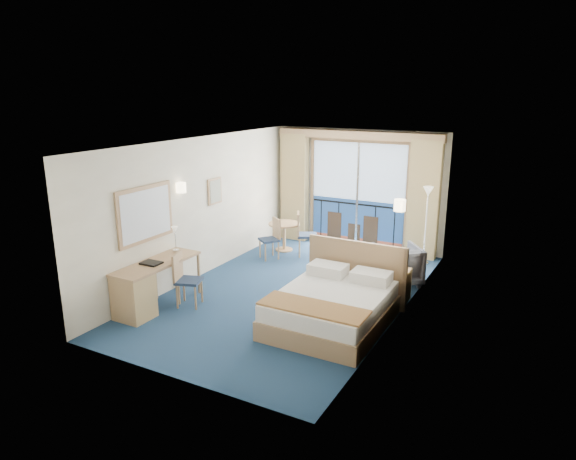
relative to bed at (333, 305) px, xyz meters
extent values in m
plane|color=navy|center=(-1.18, 0.85, -0.31)|extent=(6.50, 6.50, 0.00)
cube|color=beige|center=(-1.18, 4.11, 1.04)|extent=(4.00, 0.02, 2.70)
cube|color=beige|center=(-1.18, -2.41, 1.04)|extent=(4.00, 0.02, 2.70)
cube|color=beige|center=(-3.19, 0.85, 1.04)|extent=(0.02, 6.50, 2.70)
cube|color=beige|center=(0.83, 0.85, 1.04)|extent=(0.02, 6.50, 2.70)
cube|color=silver|center=(-1.18, 0.85, 2.40)|extent=(4.00, 6.50, 0.02)
cube|color=navy|center=(-1.18, 4.07, 0.25)|extent=(2.20, 0.02, 1.08)
cube|color=silver|center=(-1.18, 4.07, 1.45)|extent=(2.20, 0.02, 1.32)
cube|color=brown|center=(-1.18, 4.07, -0.21)|extent=(2.20, 0.02, 0.20)
cube|color=black|center=(-1.18, 4.06, 0.69)|extent=(2.20, 0.02, 0.04)
cube|color=#A38858|center=(-1.18, 4.06, 2.15)|extent=(2.36, 0.03, 0.12)
cube|color=#A38858|center=(-2.33, 4.06, 0.89)|extent=(0.06, 0.03, 2.40)
cube|color=#A38858|center=(-0.03, 4.06, 0.89)|extent=(0.06, 0.03, 2.40)
cube|color=silver|center=(-1.18, 4.06, 0.89)|extent=(0.05, 0.02, 2.40)
cube|color=#3A281A|center=(-0.83, 4.06, 0.09)|extent=(0.35, 0.02, 0.70)
cube|color=#3A281A|center=(-1.73, 4.06, 0.09)|extent=(0.35, 0.02, 0.70)
cube|color=#3A281A|center=(-1.23, 4.06, -0.01)|extent=(0.30, 0.02, 0.45)
cube|color=black|center=(-2.08, 4.06, 0.24)|extent=(0.02, 0.01, 0.90)
cube|color=black|center=(-1.63, 4.06, 0.24)|extent=(0.03, 0.01, 0.90)
cube|color=black|center=(-1.18, 4.06, 0.24)|extent=(0.03, 0.01, 0.90)
cube|color=black|center=(-0.73, 4.06, 0.24)|extent=(0.03, 0.01, 0.90)
cube|color=black|center=(-0.28, 4.06, 0.24)|extent=(0.02, 0.01, 0.90)
cube|color=tan|center=(-2.73, 3.92, 0.97)|extent=(0.65, 0.22, 2.55)
cube|color=tan|center=(0.37, 3.92, 0.97)|extent=(0.65, 0.22, 2.55)
cube|color=#A38858|center=(-1.18, 3.95, 2.27)|extent=(3.80, 0.25, 0.18)
cube|color=#A38858|center=(-3.15, -0.65, 1.24)|extent=(0.04, 1.25, 0.95)
cube|color=#B4BCC8|center=(-3.13, -0.65, 1.24)|extent=(0.01, 1.12, 0.82)
cube|color=#A38858|center=(-3.15, 1.30, 1.29)|extent=(0.03, 0.42, 0.52)
cube|color=gray|center=(-3.13, 1.30, 1.29)|extent=(0.01, 0.34, 0.44)
cylinder|color=beige|center=(-3.12, 0.25, 1.54)|extent=(0.18, 0.18, 0.18)
cylinder|color=beige|center=(0.76, 0.70, 1.54)|extent=(0.18, 0.18, 0.18)
cube|color=#A38858|center=(0.00, -0.09, -0.16)|extent=(1.60, 2.00, 0.30)
cube|color=white|center=(0.00, -0.09, 0.12)|extent=(1.54, 1.94, 0.25)
cube|color=#B17C45|center=(0.00, -0.74, 0.26)|extent=(1.58, 0.55, 0.03)
cube|color=white|center=(-0.38, 0.63, 0.33)|extent=(0.62, 0.40, 0.18)
cube|color=white|center=(0.38, 0.63, 0.33)|extent=(0.62, 0.40, 0.18)
cube|color=#A38858|center=(0.00, 0.96, 0.24)|extent=(1.75, 0.06, 1.10)
cube|color=tan|center=(0.59, 1.39, -0.03)|extent=(0.43, 0.41, 0.56)
cube|color=white|center=(0.60, 1.43, 0.29)|extent=(0.18, 0.15, 0.07)
imported|color=#4E525F|center=(0.36, 2.18, 0.06)|extent=(1.12, 1.13, 0.74)
cylinder|color=silver|center=(0.53, 3.54, -0.29)|extent=(0.23, 0.23, 0.03)
cylinder|color=silver|center=(0.53, 3.54, 0.47)|extent=(0.02, 0.02, 1.55)
cone|color=beige|center=(0.53, 3.54, 1.25)|extent=(0.21, 0.21, 0.19)
cube|color=#A38858|center=(-2.89, -0.75, 0.45)|extent=(0.57, 1.65, 0.04)
cube|color=tan|center=(-2.89, -1.32, 0.06)|extent=(0.54, 0.50, 0.73)
cylinder|color=#A38858|center=(-3.14, -0.54, 0.06)|extent=(0.05, 0.05, 0.73)
cylinder|color=#A38858|center=(-2.63, -0.54, 0.06)|extent=(0.05, 0.05, 0.73)
cylinder|color=#A38858|center=(-3.14, 0.02, 0.06)|extent=(0.05, 0.05, 0.73)
cylinder|color=#A38858|center=(-2.63, 0.02, 0.06)|extent=(0.05, 0.05, 0.73)
cube|color=#21314E|center=(-2.43, -0.50, 0.13)|extent=(0.50, 0.50, 0.05)
cube|color=#A38858|center=(-2.61, -0.56, 0.38)|extent=(0.16, 0.39, 0.47)
cylinder|color=#A38858|center=(-2.23, -0.60, -0.10)|extent=(0.03, 0.03, 0.42)
cylinder|color=#A38858|center=(-2.33, -0.30, -0.10)|extent=(0.03, 0.03, 0.42)
cylinder|color=#A38858|center=(-2.53, -0.70, -0.10)|extent=(0.03, 0.03, 0.42)
cylinder|color=#A38858|center=(-2.63, -0.40, -0.10)|extent=(0.03, 0.03, 0.42)
cube|color=black|center=(-2.91, -0.85, 0.48)|extent=(0.33, 0.25, 0.03)
cylinder|color=silver|center=(-2.97, -0.15, 0.50)|extent=(0.12, 0.12, 0.02)
cylinder|color=silver|center=(-2.97, -0.15, 0.68)|extent=(0.02, 0.02, 0.39)
cone|color=beige|center=(-2.97, -0.15, 0.88)|extent=(0.11, 0.11, 0.10)
cylinder|color=#A38858|center=(-2.50, 2.97, 0.31)|extent=(0.71, 0.71, 0.04)
cylinder|color=#A38858|center=(-2.50, 2.97, 0.00)|extent=(0.07, 0.07, 0.62)
cylinder|color=#A38858|center=(-2.50, 2.97, -0.29)|extent=(0.39, 0.39, 0.03)
cube|color=#21314E|center=(-1.87, 2.87, 0.16)|extent=(0.56, 0.56, 0.05)
cube|color=#A38858|center=(-2.04, 2.78, 0.41)|extent=(0.22, 0.39, 0.49)
cylinder|color=#A38858|center=(-1.64, 2.80, -0.09)|extent=(0.04, 0.04, 0.44)
cylinder|color=#A38858|center=(-1.79, 3.10, -0.09)|extent=(0.04, 0.04, 0.44)
cylinder|color=#A38858|center=(-1.94, 2.65, -0.09)|extent=(0.04, 0.04, 0.44)
cylinder|color=#A38858|center=(-2.09, 2.95, -0.09)|extent=(0.04, 0.04, 0.44)
cube|color=#21314E|center=(-2.50, 2.30, 0.11)|extent=(0.53, 0.53, 0.04)
cube|color=#A38858|center=(-2.39, 2.44, 0.35)|extent=(0.32, 0.25, 0.45)
cylinder|color=#A38858|center=(-2.71, 2.27, -0.11)|extent=(0.03, 0.03, 0.40)
cylinder|color=#A38858|center=(-2.47, 2.08, -0.11)|extent=(0.03, 0.03, 0.40)
cylinder|color=#A38858|center=(-2.53, 2.51, -0.11)|extent=(0.03, 0.03, 0.40)
cylinder|color=#A38858|center=(-2.29, 2.33, -0.11)|extent=(0.03, 0.03, 0.40)
camera|label=1|loc=(2.87, -6.83, 3.27)|focal=32.00mm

